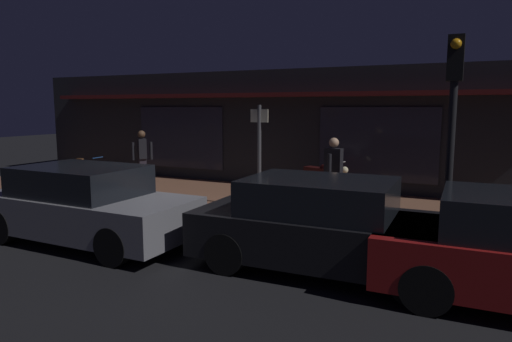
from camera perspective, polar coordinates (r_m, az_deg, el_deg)
The scene contains 11 objects.
ground_plane at distance 9.74m, azimuth -10.52°, elevation -7.04°, with size 60.00×60.00×0.00m, color black.
sidewalk_slab at distance 12.20m, azimuth -2.20°, elevation -3.49°, with size 18.00×4.00×0.15m, color brown.
storefront_building at distance 15.05m, azimuth 3.82°, elevation 5.32°, with size 18.00×3.30×3.60m.
motorcycle at distance 12.16m, azimuth 8.38°, elevation -0.87°, with size 1.62×0.84×0.97m.
bicycle_parked at distance 14.33m, azimuth -20.28°, elevation -0.51°, with size 1.66×0.42×0.91m.
person_photographer at distance 13.87m, azimuth -13.98°, elevation 1.65°, with size 0.48×0.51×1.67m.
person_bystander at distance 10.47m, azimuth 9.60°, elevation -0.21°, with size 0.39×0.61×1.67m.
sign_post at distance 10.67m, azimuth 0.41°, elevation 2.66°, with size 0.44×0.09×2.40m.
traffic_light_pole at distance 7.87m, azimuth 23.30°, elevation 7.17°, with size 0.24×0.33×3.60m.
parked_car_near at distance 9.05m, azimuth -20.46°, elevation -3.98°, with size 4.13×1.83×1.42m.
parked_car_far at distance 7.12m, azimuth 8.61°, elevation -6.74°, with size 4.13×1.84×1.42m.
Camera 1 is at (5.59, -7.57, 2.50)m, focal length 32.10 mm.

